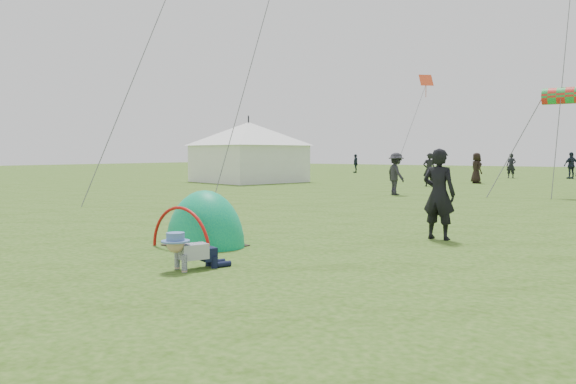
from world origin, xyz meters
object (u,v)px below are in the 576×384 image
Objects in this scene: popup_tent at (205,246)px; event_marquee at (249,150)px; crawling_toddler at (189,250)px; standing_adult at (439,194)px.

event_marquee is (-13.87, 18.21, 1.88)m from popup_tent.
standing_adult is at bearing 90.41° from crawling_toddler.
crawling_toddler is at bearing -39.65° from event_marquee.
popup_tent is 0.37× the size of event_marquee.
standing_adult is (3.23, 3.24, 0.90)m from popup_tent.
popup_tent reaches higher than crawling_toddler.
crawling_toddler is 5.32m from standing_adult.
crawling_toddler is at bearing 71.23° from standing_adult.
crawling_toddler is 0.37× the size of popup_tent.
standing_adult is at bearing -28.17° from event_marquee.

